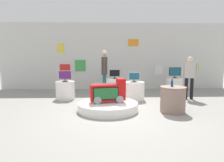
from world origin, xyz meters
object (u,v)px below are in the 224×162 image
object	(u,v)px
main_display_pedestal	(108,106)
tv_on_center_rear	(65,76)
tv_on_right_rear	(115,74)
shopper_browsing_near_truck	(190,74)
tv_on_left_rear	(175,72)
tv_on_far_right	(134,77)
display_pedestal_left_rear	(174,85)
bottle_on_side_table	(172,83)
shopper_browsing_rear	(105,71)
novelty_firetruck_tv	(108,93)
display_pedestal_far_right	(134,91)
display_pedestal_right_rear	(115,86)
side_table_round	(173,99)
display_pedestal_center_rear	(65,90)

from	to	relation	value
main_display_pedestal	tv_on_center_rear	bearing A→B (deg)	132.54
tv_on_right_rear	shopper_browsing_near_truck	xyz separation A→B (m)	(2.76, -1.12, 0.05)
tv_on_left_rear	tv_on_far_right	bearing A→B (deg)	-146.13
display_pedestal_left_rear	bottle_on_side_table	size ratio (longest dim) A/B	3.18
shopper_browsing_rear	novelty_firetruck_tv	bearing A→B (deg)	-85.63
display_pedestal_far_right	shopper_browsing_rear	size ratio (longest dim) A/B	0.42
tv_on_left_rear	bottle_on_side_table	distance (m)	3.26
main_display_pedestal	display_pedestal_right_rear	xyz separation A→B (m)	(0.34, 2.65, 0.21)
side_table_round	tv_on_far_right	bearing A→B (deg)	116.66
shopper_browsing_rear	bottle_on_side_table	bearing A→B (deg)	-40.77
novelty_firetruck_tv	side_table_round	bearing A→B (deg)	-7.30
bottle_on_side_table	shopper_browsing_near_truck	world-z (taller)	shopper_browsing_near_truck
display_pedestal_left_rear	tv_on_far_right	size ratio (longest dim) A/B	1.72
display_pedestal_far_right	side_table_round	bearing A→B (deg)	-63.39
display_pedestal_center_rear	display_pedestal_far_right	size ratio (longest dim) A/B	0.93
bottle_on_side_table	display_pedestal_center_rear	bearing A→B (deg)	150.42
novelty_firetruck_tv	display_pedestal_center_rear	distance (m)	2.37
display_pedestal_right_rear	tv_on_far_right	size ratio (longest dim) A/B	2.13
tv_on_right_rear	shopper_browsing_near_truck	distance (m)	2.98
main_display_pedestal	display_pedestal_far_right	xyz separation A→B (m)	(1.01, 1.49, 0.21)
shopper_browsing_near_truck	shopper_browsing_rear	xyz separation A→B (m)	(-3.18, -0.07, 0.14)
tv_on_left_rear	tv_on_center_rear	distance (m)	4.72
display_pedestal_far_right	shopper_browsing_rear	distance (m)	1.32
main_display_pedestal	shopper_browsing_near_truck	distance (m)	3.54
novelty_firetruck_tv	tv_on_right_rear	world-z (taller)	tv_on_right_rear
tv_on_left_rear	tv_on_far_right	size ratio (longest dim) A/B	1.30
side_table_round	shopper_browsing_rear	world-z (taller)	shopper_browsing_rear
tv_on_far_right	shopper_browsing_near_truck	size ratio (longest dim) A/B	0.26
main_display_pedestal	shopper_browsing_rear	world-z (taller)	shopper_browsing_rear
bottle_on_side_table	tv_on_far_right	bearing A→B (deg)	116.16
display_pedestal_right_rear	shopper_browsing_rear	distance (m)	1.47
tv_on_left_rear	shopper_browsing_rear	bearing A→B (deg)	-156.02
tv_on_left_rear	shopper_browsing_rear	world-z (taller)	shopper_browsing_rear
main_display_pedestal	tv_on_far_right	distance (m)	1.94
tv_on_right_rear	tv_on_center_rear	bearing A→B (deg)	-154.37
display_pedestal_center_rear	tv_on_center_rear	size ratio (longest dim) A/B	1.34
bottle_on_side_table	display_pedestal_far_right	bearing A→B (deg)	116.11
tv_on_center_rear	tv_on_far_right	world-z (taller)	tv_on_center_rear
main_display_pedestal	tv_on_right_rear	world-z (taller)	tv_on_right_rear
display_pedestal_center_rear	bottle_on_side_table	bearing A→B (deg)	-29.58
main_display_pedestal	side_table_round	size ratio (longest dim) A/B	2.41
display_pedestal_center_rear	bottle_on_side_table	world-z (taller)	bottle_on_side_table
tv_on_right_rear	shopper_browsing_rear	distance (m)	1.28
tv_on_right_rear	display_pedestal_far_right	size ratio (longest dim) A/B	0.56
display_pedestal_right_rear	tv_on_far_right	distance (m)	1.44
tv_on_right_rear	bottle_on_side_table	xyz separation A→B (m)	(1.50, -2.86, -0.05)
display_pedestal_center_rear	tv_on_center_rear	world-z (taller)	tv_on_center_rear
display_pedestal_far_right	tv_on_far_right	bearing A→B (deg)	-91.33
display_pedestal_far_right	bottle_on_side_table	bearing A→B (deg)	-63.89
shopper_browsing_near_truck	display_pedestal_right_rear	bearing A→B (deg)	157.73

